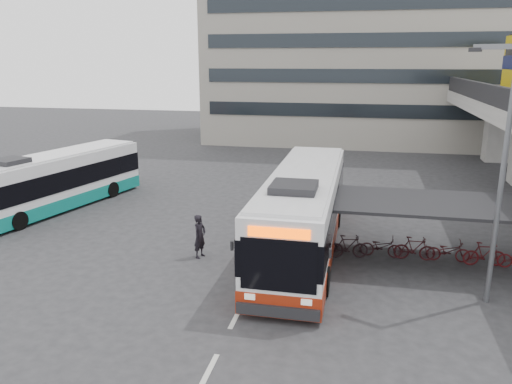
% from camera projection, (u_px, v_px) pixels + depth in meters
% --- Properties ---
extents(ground, '(120.00, 120.00, 0.00)m').
position_uv_depth(ground, '(193.00, 272.00, 19.35)').
color(ground, '#28282B').
rests_on(ground, ground).
extents(bike_shelter, '(10.00, 4.00, 2.54)m').
position_uv_depth(bike_shelter, '(416.00, 229.00, 20.13)').
color(bike_shelter, '#595B60').
rests_on(bike_shelter, ground).
extents(office_block, '(30.00, 15.00, 25.00)m').
position_uv_depth(office_block, '(367.00, 12.00, 48.96)').
color(office_block, gray).
rests_on(office_block, ground).
extents(road_markings, '(0.15, 7.60, 0.01)m').
position_uv_depth(road_markings, '(236.00, 316.00, 16.01)').
color(road_markings, beige).
rests_on(road_markings, ground).
extents(bus_main, '(2.86, 12.69, 3.75)m').
position_uv_depth(bus_main, '(303.00, 212.00, 21.08)').
color(bus_main, white).
rests_on(bus_main, ground).
extents(bus_teal, '(4.90, 11.34, 3.28)m').
position_uv_depth(bus_teal, '(56.00, 181.00, 27.29)').
color(bus_teal, white).
rests_on(bus_teal, ground).
extents(pedestrian, '(0.61, 0.77, 1.84)m').
position_uv_depth(pedestrian, '(200.00, 236.00, 20.59)').
color(pedestrian, black).
rests_on(pedestrian, ground).
extents(lamp_post, '(1.43, 0.68, 8.47)m').
position_uv_depth(lamp_post, '(500.00, 162.00, 15.81)').
color(lamp_post, '#595B60').
rests_on(lamp_post, ground).
extents(sign_totem_north, '(0.50, 0.21, 2.29)m').
position_uv_depth(sign_totem_north, '(0.00, 184.00, 28.22)').
color(sign_totem_north, '#A1090D').
rests_on(sign_totem_north, ground).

